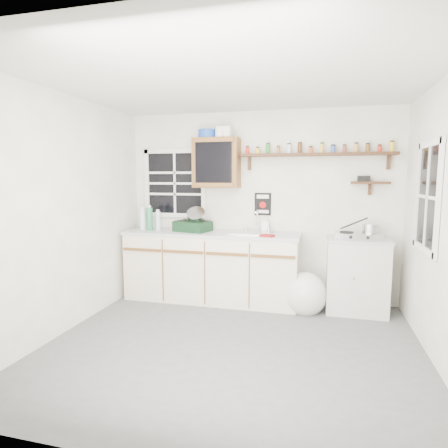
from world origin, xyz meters
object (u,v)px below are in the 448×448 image
object	(u,v)px
right_cabinet	(357,275)
main_cabinet	(211,266)
spice_shelf	(317,154)
hotplate	(358,235)
upper_cabinet	(217,163)
dish_rack	(194,223)

from	to	relation	value
right_cabinet	main_cabinet	bearing A→B (deg)	-179.21
spice_shelf	hotplate	world-z (taller)	spice_shelf
main_cabinet	upper_cabinet	distance (m)	1.37
right_cabinet	spice_shelf	xyz separation A→B (m)	(-0.52, 0.19, 1.48)
right_cabinet	hotplate	bearing A→B (deg)	-102.85
right_cabinet	spice_shelf	world-z (taller)	spice_shelf
upper_cabinet	spice_shelf	bearing A→B (deg)	3.09
main_cabinet	dish_rack	world-z (taller)	dish_rack
main_cabinet	dish_rack	size ratio (longest dim) A/B	4.53
dish_rack	hotplate	bearing A→B (deg)	14.05
main_cabinet	dish_rack	bearing A→B (deg)	176.59
upper_cabinet	hotplate	size ratio (longest dim) A/B	1.21
main_cabinet	spice_shelf	xyz separation A→B (m)	(1.32, 0.21, 1.47)
hotplate	dish_rack	bearing A→B (deg)	-179.15
dish_rack	main_cabinet	bearing A→B (deg)	10.89
main_cabinet	right_cabinet	xyz separation A→B (m)	(1.83, 0.03, -0.01)
upper_cabinet	dish_rack	size ratio (longest dim) A/B	1.27
spice_shelf	hotplate	bearing A→B (deg)	-22.02
main_cabinet	upper_cabinet	xyz separation A→B (m)	(0.03, 0.14, 1.36)
upper_cabinet	dish_rack	bearing A→B (deg)	-155.25
main_cabinet	spice_shelf	world-z (taller)	spice_shelf
spice_shelf	dish_rack	size ratio (longest dim) A/B	3.74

